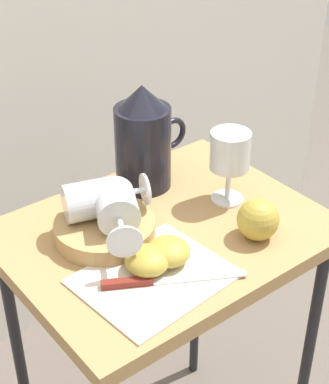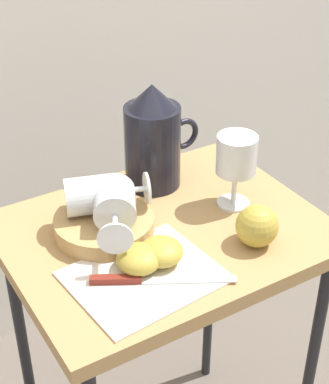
{
  "view_description": "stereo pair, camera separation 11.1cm",
  "coord_description": "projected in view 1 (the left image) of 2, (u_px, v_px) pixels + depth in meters",
  "views": [
    {
      "loc": [
        -0.58,
        -0.74,
        1.39
      ],
      "look_at": [
        0.0,
        0.0,
        0.79
      ],
      "focal_mm": 58.62,
      "sensor_mm": 36.0,
      "label": 1
    },
    {
      "loc": [
        -0.49,
        -0.8,
        1.39
      ],
      "look_at": [
        0.0,
        0.0,
        0.79
      ],
      "focal_mm": 58.62,
      "sensor_mm": 36.0,
      "label": 2
    }
  ],
  "objects": [
    {
      "name": "pitcher",
      "position": [
        143.0,
        146.0,
        1.24
      ],
      "size": [
        0.16,
        0.11,
        0.22
      ],
      "color": "black",
      "rests_on": "table"
    },
    {
      "name": "knife",
      "position": [
        152.0,
        281.0,
        1.02
      ],
      "size": [
        0.22,
        0.13,
        0.01
      ],
      "color": "silver",
      "rests_on": "linen_napkin"
    },
    {
      "name": "linen_napkin",
      "position": [
        154.0,
        278.0,
        1.04
      ],
      "size": [
        0.26,
        0.22,
        0.0
      ],
      "primitive_type": "cube",
      "rotation": [
        0.0,
        0.0,
        0.09
      ],
      "color": "silver",
      "rests_on": "table"
    },
    {
      "name": "table",
      "position": [
        165.0,
        260.0,
        1.2
      ],
      "size": [
        0.58,
        0.45,
        0.71
      ],
      "color": "#AD8451",
      "rests_on": "ground_plane"
    },
    {
      "name": "wine_glass_tipped_far",
      "position": [
        92.0,
        200.0,
        1.11
      ],
      "size": [
        0.16,
        0.11,
        0.07
      ],
      "color": "silver",
      "rests_on": "basket_tray"
    },
    {
      "name": "apple_whole",
      "position": [
        258.0,
        220.0,
        1.12
      ],
      "size": [
        0.08,
        0.08,
        0.08
      ],
      "primitive_type": "sphere",
      "color": "#B29938",
      "rests_on": "table"
    },
    {
      "name": "wine_glass_upright",
      "position": [
        231.0,
        155.0,
        1.18
      ],
      "size": [
        0.08,
        0.08,
        0.15
      ],
      "color": "silver",
      "rests_on": "table"
    },
    {
      "name": "apple_half_right",
      "position": [
        168.0,
        251.0,
        1.06
      ],
      "size": [
        0.08,
        0.08,
        0.04
      ],
      "primitive_type": "ellipsoid",
      "color": "#B29938",
      "rests_on": "linen_napkin"
    },
    {
      "name": "wine_glass_tipped_near",
      "position": [
        117.0,
        208.0,
        1.09
      ],
      "size": [
        0.13,
        0.16,
        0.07
      ],
      "color": "silver",
      "rests_on": "basket_tray"
    },
    {
      "name": "apple_half_left",
      "position": [
        147.0,
        260.0,
        1.04
      ],
      "size": [
        0.08,
        0.08,
        0.04
      ],
      "primitive_type": "ellipsoid",
      "color": "#B29938",
      "rests_on": "linen_napkin"
    },
    {
      "name": "basket_tray",
      "position": [
        105.0,
        229.0,
        1.13
      ],
      "size": [
        0.18,
        0.18,
        0.03
      ],
      "primitive_type": "cylinder",
      "color": "tan",
      "rests_on": "table"
    }
  ]
}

